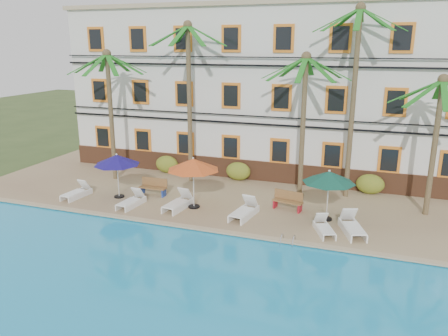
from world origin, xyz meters
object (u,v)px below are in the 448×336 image
at_px(palm_c, 304,105).
at_px(lounger_e, 324,227).
at_px(umbrella_red, 193,165).
at_px(palm_d, 355,79).
at_px(palm_b, 189,82).
at_px(bench_right, 288,200).
at_px(lounger_a, 77,192).
at_px(umbrella_green, 329,177).
at_px(lounger_c, 179,203).
at_px(palm_e, 437,125).
at_px(umbrella_blue, 117,160).
at_px(palm_a, 110,97).
at_px(bench_left, 154,187).
at_px(lounger_f, 352,226).
at_px(pool_ladder, 288,243).
at_px(lounger_d, 244,211).
at_px(lounger_b, 132,201).

height_order(palm_c, lounger_e, palm_c).
bearing_deg(umbrella_red, palm_d, 31.25).
xyz_separation_m(palm_b, bench_right, (6.46, -2.79, -5.34)).
distance_m(palm_d, lounger_a, 15.62).
bearing_deg(palm_c, umbrella_green, -58.68).
bearing_deg(lounger_c, umbrella_red, 30.01).
bearing_deg(palm_e, umbrella_blue, -169.72).
relative_size(palm_a, lounger_e, 4.35).
height_order(palm_a, bench_left, palm_a).
xyz_separation_m(palm_a, bench_left, (3.64, -1.89, -4.48)).
relative_size(palm_e, lounger_f, 3.09).
relative_size(umbrella_blue, bench_left, 1.61).
bearing_deg(pool_ladder, lounger_e, 49.81).
height_order(lounger_a, pool_ladder, lounger_a).
distance_m(palm_a, palm_d, 13.64).
distance_m(palm_e, lounger_d, 9.65).
height_order(umbrella_green, lounger_c, umbrella_green).
bearing_deg(lounger_d, palm_d, 47.18).
bearing_deg(palm_b, palm_a, -165.39).
bearing_deg(lounger_d, palm_c, 62.96).
relative_size(lounger_b, bench_right, 1.17).
relative_size(palm_a, palm_e, 1.15).
distance_m(palm_c, bench_right, 4.93).
xyz_separation_m(lounger_a, bench_left, (3.70, 1.70, 0.20)).
bearing_deg(lounger_b, palm_d, 27.02).
height_order(palm_a, palm_e, palm_a).
height_order(palm_c, lounger_c, palm_c).
bearing_deg(palm_c, lounger_f, -53.53).
bearing_deg(lounger_e, lounger_d, 170.89).
distance_m(palm_e, umbrella_red, 11.47).
bearing_deg(lounger_d, bench_left, 165.91).
bearing_deg(palm_a, palm_d, 5.77).
xyz_separation_m(palm_e, bench_left, (-13.71, -1.81, -3.89)).
bearing_deg(palm_e, umbrella_red, -165.37).
relative_size(umbrella_blue, umbrella_red, 0.93).
xyz_separation_m(palm_c, bench_right, (-0.20, -2.16, -4.43)).
bearing_deg(palm_a, palm_b, 14.61).
bearing_deg(bench_right, lounger_e, -48.29).
bearing_deg(pool_ladder, palm_b, 137.60).
bearing_deg(umbrella_green, bench_left, 177.22).
bearing_deg(bench_right, palm_a, 171.62).
distance_m(palm_c, palm_e, 6.25).
bearing_deg(palm_c, bench_left, -162.05).
bearing_deg(lounger_f, umbrella_red, 175.81).
relative_size(lounger_a, bench_right, 1.18).
bearing_deg(lounger_f, bench_left, 171.37).
relative_size(palm_d, umbrella_red, 3.78).
bearing_deg(palm_a, bench_left, -27.41).
height_order(palm_e, lounger_e, palm_e).
xyz_separation_m(palm_e, lounger_a, (-17.42, -3.51, -4.09)).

